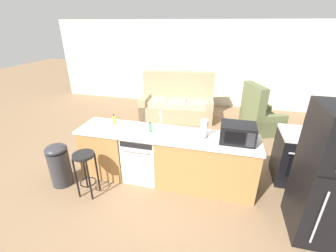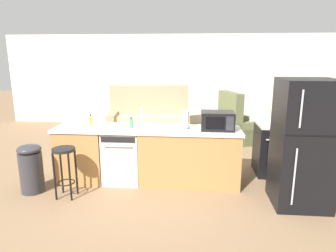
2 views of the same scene
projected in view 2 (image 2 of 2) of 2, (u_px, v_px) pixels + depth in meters
The scene contains 16 objects.
ground_plane at pixel (139, 181), 4.94m from camera, with size 24.00×24.00×0.00m, color #896B4C.
wall_back at pixel (175, 80), 8.68m from camera, with size 10.00×0.06×2.60m.
kitchen_counter at pixel (153, 157), 4.82m from camera, with size 2.94×0.66×0.90m.
dishwasher at pixel (123, 156), 4.86m from camera, with size 0.58×0.61×0.84m.
stove_range at pixel (279, 148), 5.16m from camera, with size 0.76×0.68×0.90m.
refrigerator at pixel (303, 144), 4.00m from camera, with size 0.72×0.73×1.73m.
microwave at pixel (217, 121), 4.58m from camera, with size 0.50×0.37×0.28m.
sink_faucet at pixel (141, 117), 4.89m from camera, with size 0.07×0.17×0.30m.
paper_towel_roll at pixel (186, 120), 4.66m from camera, with size 0.14×0.14×0.28m.
soap_bottle at pixel (131, 123), 4.71m from camera, with size 0.06×0.06×0.18m.
dish_soap_bottle at pixel (91, 120), 4.93m from camera, with size 0.06×0.06×0.18m.
kettle at pixel (294, 120), 4.90m from camera, with size 0.21×0.17×0.19m.
bar_stool at pixel (65, 162), 4.27m from camera, with size 0.32×0.32×0.74m.
trash_bin at pixel (31, 168), 4.47m from camera, with size 0.35×0.35×0.74m.
couch at pixel (149, 120), 7.66m from camera, with size 2.08×1.09×1.27m.
armchair at pixel (237, 128), 7.05m from camera, with size 1.06×1.09×1.20m.
Camera 2 is at (0.89, -4.53, 2.02)m, focal length 32.00 mm.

